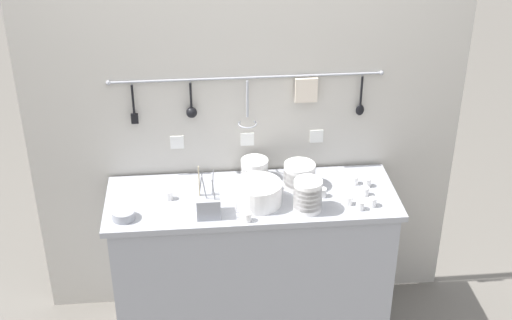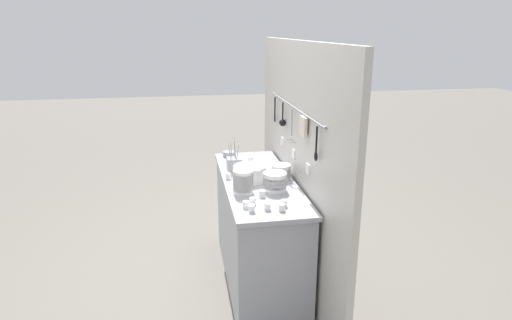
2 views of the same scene
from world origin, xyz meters
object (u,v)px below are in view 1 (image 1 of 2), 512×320
object	(u,v)px
steel_mixing_bowl	(123,215)
cup_edge_far	(372,202)
cup_beside_plates	(322,192)
cup_mid_row	(348,200)
bowl_stack_short_front	(255,169)
cup_front_left	(365,191)
cup_by_caddy	(354,180)
cup_centre	(275,185)
cup_back_right	(367,182)
cup_back_left	(360,205)
cutlery_caddy	(208,205)
plate_stack	(257,193)
cup_edge_near	(168,195)
cup_front_right	(247,217)
bowl_stack_tall_left	(308,195)
bowl_stack_wide_centre	(299,175)

from	to	relation	value
steel_mixing_bowl	cup_edge_far	distance (m)	1.21
cup_beside_plates	cup_mid_row	bearing A→B (deg)	-36.65
bowl_stack_short_front	cup_front_left	size ratio (longest dim) A/B	3.09
cup_by_caddy	cup_centre	size ratio (longest dim) A/B	1.00
cup_by_caddy	cup_front_left	size ratio (longest dim) A/B	1.00
bowl_stack_short_front	cup_back_right	xyz separation A→B (m)	(0.57, -0.13, -0.03)
cup_back_left	cup_beside_plates	xyz separation A→B (m)	(-0.16, 0.13, 0.00)
steel_mixing_bowl	cutlery_caddy	size ratio (longest dim) A/B	0.41
plate_stack	cup_edge_near	distance (m)	0.44
cup_mid_row	cup_front_left	bearing A→B (deg)	36.93
steel_mixing_bowl	cup_by_caddy	distance (m)	1.18
steel_mixing_bowl	cup_front_right	xyz separation A→B (m)	(0.59, -0.07, 0.00)
bowl_stack_tall_left	cup_back_left	xyz separation A→B (m)	(0.26, -0.02, -0.06)
bowl_stack_tall_left	cup_edge_far	size ratio (longest dim) A/B	3.60
steel_mixing_bowl	cup_edge_near	world-z (taller)	cup_edge_near
cup_back_right	plate_stack	bearing A→B (deg)	-169.61
cup_back_right	cup_by_caddy	size ratio (longest dim) A/B	1.00
bowl_stack_short_front	cup_by_caddy	distance (m)	0.52
bowl_stack_tall_left	bowl_stack_short_front	bearing A→B (deg)	125.72
bowl_stack_short_front	cup_front_right	world-z (taller)	bowl_stack_short_front
cup_centre	cutlery_caddy	bearing A→B (deg)	-148.80
steel_mixing_bowl	cup_edge_near	size ratio (longest dim) A/B	2.42
cutlery_caddy	bowl_stack_wide_centre	bearing A→B (deg)	25.07
bowl_stack_wide_centre	cup_by_caddy	world-z (taller)	bowl_stack_wide_centre
plate_stack	steel_mixing_bowl	xyz separation A→B (m)	(-0.65, -0.08, -0.04)
cup_edge_far	bowl_stack_short_front	bearing A→B (deg)	150.40
cup_by_caddy	cup_edge_far	distance (m)	0.22
cup_back_right	cup_edge_near	size ratio (longest dim) A/B	1.00
bowl_stack_tall_left	cup_by_caddy	distance (m)	0.36
bowl_stack_short_front	cutlery_caddy	distance (m)	0.40
bowl_stack_short_front	steel_mixing_bowl	distance (m)	0.73
bowl_stack_tall_left	cup_front_left	distance (m)	0.33
bowl_stack_short_front	cup_mid_row	world-z (taller)	bowl_stack_short_front
cup_mid_row	cup_beside_plates	world-z (taller)	same
cup_edge_near	cup_centre	size ratio (longest dim) A/B	1.00
cup_edge_near	cup_back_left	xyz separation A→B (m)	(0.93, -0.18, 0.00)
cup_centre	cup_beside_plates	bearing A→B (deg)	-22.27
cup_back_right	cup_front_left	xyz separation A→B (m)	(-0.03, -0.08, 0.00)
cup_back_right	cup_front_left	size ratio (longest dim) A/B	1.00
steel_mixing_bowl	cup_mid_row	world-z (taller)	cup_mid_row
bowl_stack_short_front	bowl_stack_tall_left	xyz separation A→B (m)	(0.23, -0.32, 0.03)
cutlery_caddy	cup_edge_near	world-z (taller)	cutlery_caddy
plate_stack	steel_mixing_bowl	distance (m)	0.65
bowl_stack_tall_left	cup_back_right	xyz separation A→B (m)	(0.34, 0.19, -0.06)
bowl_stack_wide_centre	cup_edge_far	bearing A→B (deg)	-33.26
bowl_stack_tall_left	steel_mixing_bowl	world-z (taller)	bowl_stack_tall_left
bowl_stack_wide_centre	cup_beside_plates	distance (m)	0.15
cutlery_caddy	cup_mid_row	distance (m)	0.69
plate_stack	cup_edge_far	xyz separation A→B (m)	(0.56, -0.08, -0.03)
bowl_stack_tall_left	cup_by_caddy	size ratio (longest dim) A/B	3.60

